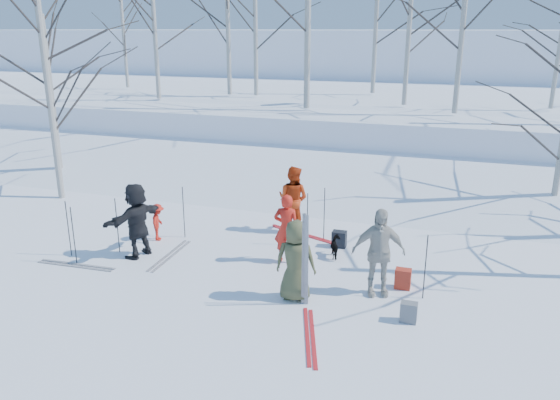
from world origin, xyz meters
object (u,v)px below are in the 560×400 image
(skier_red_seated, at_px, (158,222))
(backpack_grey, at_px, (409,312))
(skier_redor_behind, at_px, (293,199))
(dog, at_px, (336,247))
(skier_cream_east, at_px, (378,252))
(backpack_red, at_px, (403,279))
(skier_grey_west, at_px, (137,220))
(skier_olive_center, at_px, (295,261))
(backpack_dark, at_px, (339,239))
(skier_red_north, at_px, (286,228))

(skier_red_seated, relative_size, backpack_grey, 2.47)
(skier_red_seated, xyz_separation_m, backpack_grey, (6.40, -2.12, -0.28))
(skier_redor_behind, bearing_deg, dog, 147.66)
(skier_cream_east, xyz_separation_m, backpack_red, (0.47, 0.42, -0.69))
(skier_grey_west, bearing_deg, dog, 121.83)
(skier_red_seated, relative_size, skier_grey_west, 0.53)
(skier_olive_center, xyz_separation_m, backpack_red, (1.96, 1.13, -0.60))
(skier_redor_behind, relative_size, skier_cream_east, 0.97)
(skier_grey_west, bearing_deg, skier_red_seated, -160.46)
(skier_redor_behind, height_order, backpack_dark, skier_redor_behind)
(skier_olive_center, relative_size, skier_red_seated, 1.73)
(skier_olive_center, bearing_deg, dog, -104.05)
(skier_red_seated, distance_m, backpack_red, 6.20)
(skier_olive_center, distance_m, skier_red_north, 1.82)
(skier_red_north, xyz_separation_m, skier_redor_behind, (-0.45, 1.98, 0.07))
(skier_red_seated, distance_m, skier_cream_east, 5.81)
(skier_olive_center, distance_m, skier_cream_east, 1.65)
(skier_olive_center, height_order, skier_redor_behind, skier_redor_behind)
(skier_cream_east, xyz_separation_m, backpack_grey, (0.73, -0.92, -0.71))
(backpack_grey, distance_m, backpack_dark, 3.68)
(dog, bearing_deg, skier_red_seated, -17.86)
(dog, bearing_deg, skier_cream_east, 104.87)
(skier_red_seated, height_order, backpack_red, skier_red_seated)
(skier_red_seated, relative_size, dog, 1.64)
(backpack_dark, bearing_deg, skier_redor_behind, 152.24)
(skier_olive_center, bearing_deg, skier_cream_east, -160.52)
(skier_grey_west, height_order, backpack_dark, skier_grey_west)
(skier_redor_behind, xyz_separation_m, backpack_grey, (3.39, -3.85, -0.68))
(skier_olive_center, xyz_separation_m, skier_redor_behind, (-1.17, 3.65, 0.06))
(skier_olive_center, bearing_deg, backpack_grey, 168.41)
(skier_cream_east, height_order, backpack_grey, skier_cream_east)
(skier_red_north, xyz_separation_m, skier_red_seated, (-3.47, 0.25, -0.33))
(skier_olive_center, height_order, skier_red_north, skier_olive_center)
(skier_cream_east, relative_size, backpack_red, 4.29)
(backpack_red, bearing_deg, skier_grey_west, -177.63)
(skier_red_seated, distance_m, skier_grey_west, 1.12)
(skier_redor_behind, relative_size, backpack_grey, 4.58)
(skier_redor_behind, bearing_deg, skier_red_seated, 40.32)
(skier_redor_behind, bearing_deg, skier_olive_center, 118.38)
(skier_olive_center, bearing_deg, backpack_dark, -100.97)
(skier_cream_east, bearing_deg, skier_red_seated, 150.03)
(dog, distance_m, backpack_red, 2.01)
(skier_grey_west, relative_size, dog, 3.08)
(skier_olive_center, height_order, skier_grey_west, skier_grey_west)
(skier_cream_east, height_order, backpack_red, skier_cream_east)
(skier_red_north, height_order, backpack_red, skier_red_north)
(skier_red_seated, bearing_deg, skier_cream_east, -121.73)
(backpack_grey, bearing_deg, skier_redor_behind, 131.34)
(skier_grey_west, xyz_separation_m, dog, (4.40, 1.39, -0.64))
(skier_redor_behind, distance_m, backpack_grey, 5.17)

